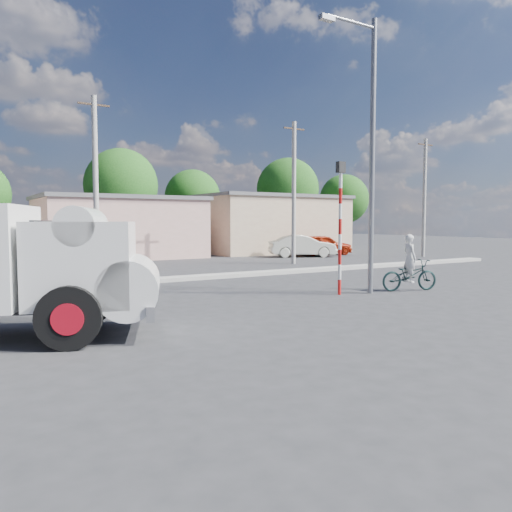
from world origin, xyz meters
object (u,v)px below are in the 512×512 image
cyclist (409,267)px  streetlight (369,144)px  bicycle (409,275)px  traffic_pole (340,216)px  car_red (322,245)px  car_cream (302,246)px

cyclist → streetlight: streetlight is taller
bicycle → cyclist: cyclist is taller
traffic_pole → streetlight: bearing=-17.7°
bicycle → streetlight: streetlight is taller
traffic_pole → bicycle: bearing=-12.1°
bicycle → car_red: car_red is taller
cyclist → car_cream: 16.71m
car_cream → car_red: 2.62m
traffic_pole → streetlight: streetlight is taller
cyclist → bicycle: bearing=17.3°
car_red → streetlight: size_ratio=0.48×
traffic_pole → cyclist: bearing=-12.1°
bicycle → cyclist: (0.00, -0.00, 0.29)m
traffic_pole → car_red: bearing=52.2°
car_cream → traffic_pole: size_ratio=1.03×
bicycle → car_red: 18.61m
cyclist → traffic_pole: bearing=95.2°
car_red → car_cream: bearing=120.9°
car_red → bicycle: bearing=161.4°
bicycle → car_red: (9.35, 16.09, 0.19)m
bicycle → car_red: bearing=-12.9°
streetlight → car_red: bearing=54.9°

